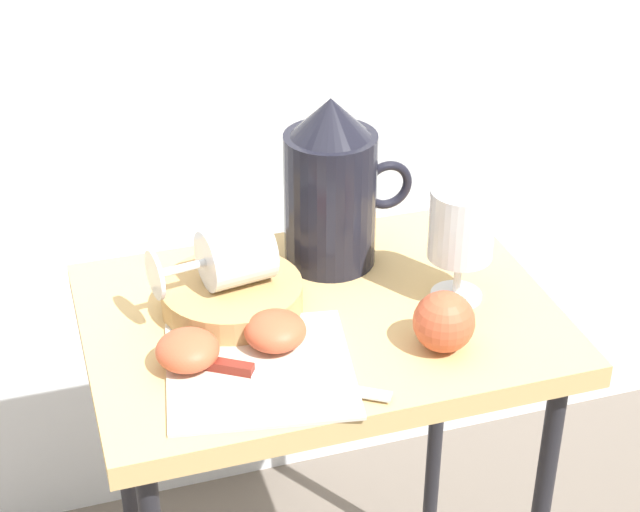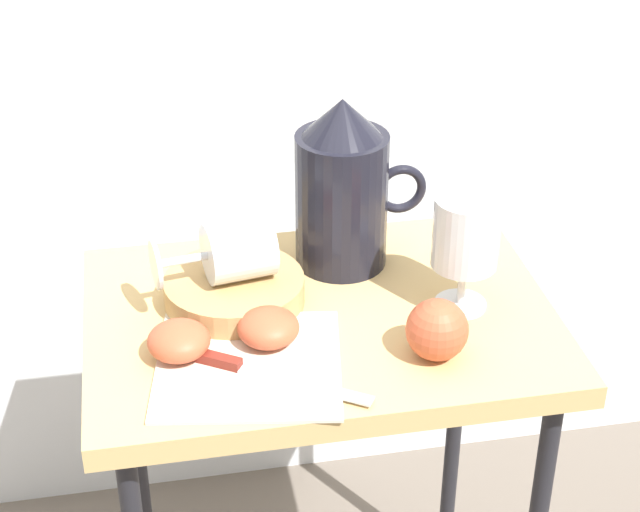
{
  "view_description": "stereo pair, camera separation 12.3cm",
  "coord_description": "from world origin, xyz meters",
  "px_view_note": "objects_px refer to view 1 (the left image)",
  "views": [
    {
      "loc": [
        -0.31,
        -1.01,
        1.38
      ],
      "look_at": [
        0.0,
        0.0,
        0.74
      ],
      "focal_mm": 58.6,
      "sensor_mm": 36.0,
      "label": 1
    },
    {
      "loc": [
        -0.19,
        -1.04,
        1.38
      ],
      "look_at": [
        0.0,
        0.0,
        0.74
      ],
      "focal_mm": 58.6,
      "sensor_mm": 36.0,
      "label": 2
    }
  ],
  "objects_px": {
    "apple_half_left": "(188,350)",
    "apple_half_right": "(275,331)",
    "basket_tray": "(232,296)",
    "table": "(320,360)",
    "pitcher": "(331,197)",
    "apple_whole": "(444,322)",
    "wine_glass_upright": "(461,230)",
    "wine_glass_tipped_near": "(233,256)",
    "knife": "(252,372)"
  },
  "relations": [
    {
      "from": "knife",
      "to": "basket_tray",
      "type": "bearing_deg",
      "value": 85.64
    },
    {
      "from": "table",
      "to": "wine_glass_upright",
      "type": "bearing_deg",
      "value": -6.01
    },
    {
      "from": "wine_glass_upright",
      "to": "apple_whole",
      "type": "height_order",
      "value": "wine_glass_upright"
    },
    {
      "from": "apple_whole",
      "to": "knife",
      "type": "bearing_deg",
      "value": 177.58
    },
    {
      "from": "wine_glass_upright",
      "to": "pitcher",
      "type": "bearing_deg",
      "value": 132.59
    },
    {
      "from": "basket_tray",
      "to": "apple_half_right",
      "type": "bearing_deg",
      "value": -73.29
    },
    {
      "from": "table",
      "to": "wine_glass_upright",
      "type": "height_order",
      "value": "wine_glass_upright"
    },
    {
      "from": "pitcher",
      "to": "apple_half_left",
      "type": "bearing_deg",
      "value": -141.89
    },
    {
      "from": "wine_glass_tipped_near",
      "to": "apple_whole",
      "type": "distance_m",
      "value": 0.26
    },
    {
      "from": "basket_tray",
      "to": "knife",
      "type": "distance_m",
      "value": 0.14
    },
    {
      "from": "apple_half_left",
      "to": "apple_half_right",
      "type": "relative_size",
      "value": 1.0
    },
    {
      "from": "table",
      "to": "apple_half_right",
      "type": "xyz_separation_m",
      "value": [
        -0.07,
        -0.05,
        0.1
      ]
    },
    {
      "from": "wine_glass_tipped_near",
      "to": "apple_whole",
      "type": "height_order",
      "value": "wine_glass_tipped_near"
    },
    {
      "from": "wine_glass_upright",
      "to": "apple_whole",
      "type": "xyz_separation_m",
      "value": [
        -0.06,
        -0.09,
        -0.06
      ]
    },
    {
      "from": "table",
      "to": "basket_tray",
      "type": "relative_size",
      "value": 3.83
    },
    {
      "from": "pitcher",
      "to": "apple_half_left",
      "type": "xyz_separation_m",
      "value": [
        -0.22,
        -0.18,
        -0.07
      ]
    },
    {
      "from": "apple_half_right",
      "to": "wine_glass_tipped_near",
      "type": "bearing_deg",
      "value": 104.33
    },
    {
      "from": "pitcher",
      "to": "knife",
      "type": "xyz_separation_m",
      "value": [
        -0.16,
        -0.22,
        -0.08
      ]
    },
    {
      "from": "apple_half_left",
      "to": "wine_glass_tipped_near",
      "type": "bearing_deg",
      "value": 53.36
    },
    {
      "from": "basket_tray",
      "to": "wine_glass_upright",
      "type": "relative_size",
      "value": 1.16
    },
    {
      "from": "basket_tray",
      "to": "wine_glass_upright",
      "type": "bearing_deg",
      "value": -12.19
    },
    {
      "from": "basket_tray",
      "to": "knife",
      "type": "bearing_deg",
      "value": -94.36
    },
    {
      "from": "wine_glass_upright",
      "to": "table",
      "type": "bearing_deg",
      "value": 173.99
    },
    {
      "from": "basket_tray",
      "to": "wine_glass_upright",
      "type": "xyz_separation_m",
      "value": [
        0.27,
        -0.06,
        0.08
      ]
    },
    {
      "from": "knife",
      "to": "apple_whole",
      "type": "bearing_deg",
      "value": -2.42
    },
    {
      "from": "knife",
      "to": "wine_glass_tipped_near",
      "type": "bearing_deg",
      "value": 84.36
    },
    {
      "from": "table",
      "to": "apple_half_right",
      "type": "relative_size",
      "value": 9.18
    },
    {
      "from": "basket_tray",
      "to": "apple_half_left",
      "type": "bearing_deg",
      "value": -126.17
    },
    {
      "from": "pitcher",
      "to": "wine_glass_tipped_near",
      "type": "xyz_separation_m",
      "value": [
        -0.15,
        -0.07,
        -0.02
      ]
    },
    {
      "from": "basket_tray",
      "to": "apple_whole",
      "type": "xyz_separation_m",
      "value": [
        0.21,
        -0.15,
        0.02
      ]
    },
    {
      "from": "basket_tray",
      "to": "apple_half_right",
      "type": "distance_m",
      "value": 0.1
    },
    {
      "from": "wine_glass_upright",
      "to": "wine_glass_tipped_near",
      "type": "relative_size",
      "value": 0.97
    },
    {
      "from": "apple_whole",
      "to": "wine_glass_upright",
      "type": "bearing_deg",
      "value": 58.0
    },
    {
      "from": "apple_half_left",
      "to": "apple_whole",
      "type": "xyz_separation_m",
      "value": [
        0.29,
        -0.05,
        0.01
      ]
    },
    {
      "from": "wine_glass_tipped_near",
      "to": "apple_half_left",
      "type": "height_order",
      "value": "wine_glass_tipped_near"
    },
    {
      "from": "apple_half_left",
      "to": "apple_half_right",
      "type": "height_order",
      "value": "same"
    },
    {
      "from": "table",
      "to": "pitcher",
      "type": "distance_m",
      "value": 0.21
    },
    {
      "from": "wine_glass_upright",
      "to": "knife",
      "type": "distance_m",
      "value": 0.31
    },
    {
      "from": "basket_tray",
      "to": "wine_glass_tipped_near",
      "type": "distance_m",
      "value": 0.06
    },
    {
      "from": "wine_glass_upright",
      "to": "knife",
      "type": "bearing_deg",
      "value": -163.45
    },
    {
      "from": "apple_half_right",
      "to": "apple_half_left",
      "type": "bearing_deg",
      "value": -176.18
    },
    {
      "from": "wine_glass_tipped_near",
      "to": "apple_half_left",
      "type": "bearing_deg",
      "value": -126.64
    },
    {
      "from": "basket_tray",
      "to": "apple_half_left",
      "type": "xyz_separation_m",
      "value": [
        -0.07,
        -0.1,
        0.01
      ]
    },
    {
      "from": "table",
      "to": "wine_glass_tipped_near",
      "type": "bearing_deg",
      "value": 155.59
    },
    {
      "from": "table",
      "to": "pitcher",
      "type": "relative_size",
      "value": 2.89
    },
    {
      "from": "apple_half_left",
      "to": "apple_whole",
      "type": "relative_size",
      "value": 1.0
    },
    {
      "from": "pitcher",
      "to": "wine_glass_tipped_near",
      "type": "relative_size",
      "value": 1.49
    },
    {
      "from": "basket_tray",
      "to": "pitcher",
      "type": "relative_size",
      "value": 0.76
    },
    {
      "from": "pitcher",
      "to": "wine_glass_upright",
      "type": "relative_size",
      "value": 1.53
    },
    {
      "from": "basket_tray",
      "to": "apple_whole",
      "type": "height_order",
      "value": "apple_whole"
    }
  ]
}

